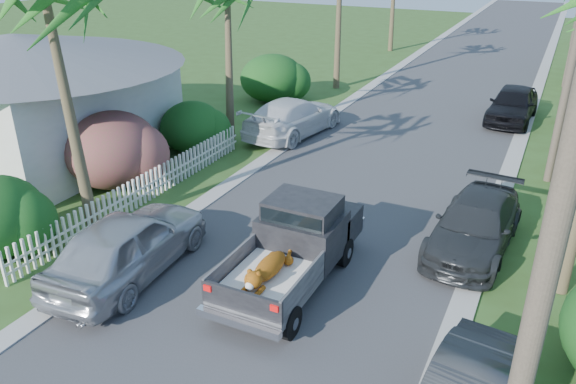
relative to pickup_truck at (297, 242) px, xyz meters
The scene contains 16 objects.
ground 3.73m from the pickup_truck, 94.12° to the right, with size 120.00×120.00×0.00m, color #334F1D.
road 21.45m from the pickup_truck, 90.69° to the left, with size 8.00×100.00×0.02m, color #38383A.
curb_left 21.92m from the pickup_truck, 102.01° to the left, with size 0.60×100.00×0.06m, color #A5A39E.
curb_right 21.82m from the pickup_truck, 79.31° to the left, with size 0.60×100.00×0.06m, color #A5A39E.
pickup_truck is the anchor object (origin of this frame).
parked_car_rm 5.09m from the pickup_truck, 42.39° to the left, with size 1.95×4.80×1.39m, color #2B2D2F.
parked_car_rf 16.49m from the pickup_truck, 78.30° to the left, with size 1.89×4.71×1.60m, color black.
parked_car_ln 4.25m from the pickup_truck, 155.28° to the right, with size 2.02×5.02×1.71m, color #ADAFB4.
parked_car_lf 11.11m from the pickup_truck, 116.20° to the left, with size 2.22×5.47×1.59m, color silver.
shrub_l_b 8.42m from the pickup_truck, 163.26° to the left, with size 3.00×3.30×2.60m, color #B91A54.
shrub_l_c 9.99m from the pickup_truck, 140.01° to the left, with size 2.40×2.64×2.00m, color #134419.
shrub_l_d 16.62m from the pickup_truck, 119.79° to the left, with size 3.20×3.52×2.40m, color #134419.
picket_fence 6.57m from the pickup_truck, 162.92° to the left, with size 0.10×11.00×1.00m, color white.
house_left 13.74m from the pickup_truck, 165.52° to the left, with size 9.00×8.00×4.60m.
utility_pole_a 8.52m from the pickup_truck, 46.23° to the right, with size 1.60×0.26×9.00m.
utility_pole_b 11.41m from the pickup_truck, 60.45° to the left, with size 1.60×0.26×9.00m.
Camera 1 is at (5.38, -7.38, 7.93)m, focal length 35.00 mm.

